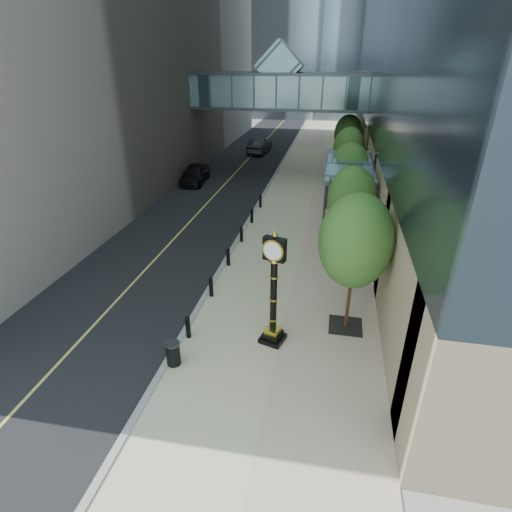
% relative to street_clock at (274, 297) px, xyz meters
% --- Properties ---
extents(ground, '(320.00, 320.00, 0.00)m').
position_rel_street_clock_xyz_m(ground, '(-0.70, -1.46, -2.11)').
color(ground, gray).
rests_on(ground, ground).
extents(road, '(8.00, 180.00, 0.02)m').
position_rel_street_clock_xyz_m(road, '(-7.70, 38.54, -2.10)').
color(road, black).
rests_on(road, ground).
extents(sidewalk, '(8.00, 180.00, 0.06)m').
position_rel_street_clock_xyz_m(sidewalk, '(0.30, 38.54, -2.08)').
color(sidewalk, '#C0B694').
rests_on(sidewalk, ground).
extents(curb, '(0.25, 180.00, 0.07)m').
position_rel_street_clock_xyz_m(curb, '(-3.70, 38.54, -2.08)').
color(curb, gray).
rests_on(curb, ground).
extents(skywalk, '(17.00, 4.20, 5.80)m').
position_rel_street_clock_xyz_m(skywalk, '(-3.70, 26.54, 5.60)').
color(skywalk, '#476B72').
rests_on(skywalk, ground).
extents(entrance_canopy, '(3.00, 8.00, 4.38)m').
position_rel_street_clock_xyz_m(entrance_canopy, '(2.78, 12.54, 2.08)').
color(entrance_canopy, '#383F44').
rests_on(entrance_canopy, ground).
extents(bollard_row, '(0.20, 16.20, 0.90)m').
position_rel_street_clock_xyz_m(bollard_row, '(-3.40, 7.54, -1.60)').
color(bollard_row, black).
rests_on(bollard_row, sidewalk).
extents(street_trees, '(2.86, 28.75, 5.87)m').
position_rel_street_clock_xyz_m(street_trees, '(2.90, 13.85, 1.62)').
color(street_trees, black).
rests_on(street_trees, sidewalk).
extents(street_clock, '(1.10, 1.10, 4.73)m').
position_rel_street_clock_xyz_m(street_clock, '(0.00, 0.00, 0.00)').
color(street_clock, black).
rests_on(street_clock, sidewalk).
extents(trash_bin, '(0.66, 0.66, 0.90)m').
position_rel_street_clock_xyz_m(trash_bin, '(-3.40, -2.06, -1.60)').
color(trash_bin, black).
rests_on(trash_bin, sidewalk).
extents(pedestrian, '(0.79, 0.63, 1.90)m').
position_rel_street_clock_xyz_m(pedestrian, '(3.80, 9.57, -1.10)').
color(pedestrian, '#B1ABA2').
rests_on(pedestrian, sidewalk).
extents(car_near, '(2.25, 4.95, 1.65)m').
position_rel_street_clock_xyz_m(car_near, '(-10.47, 21.07, -1.27)').
color(car_near, black).
rests_on(car_near, road).
extents(car_far, '(2.29, 5.32, 1.70)m').
position_rel_street_clock_xyz_m(car_far, '(-6.99, 34.47, -1.24)').
color(car_far, '#222227').
rests_on(car_far, road).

